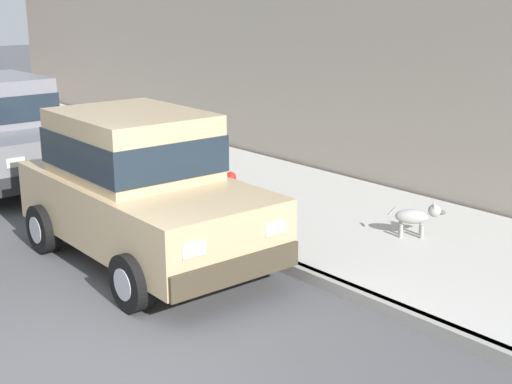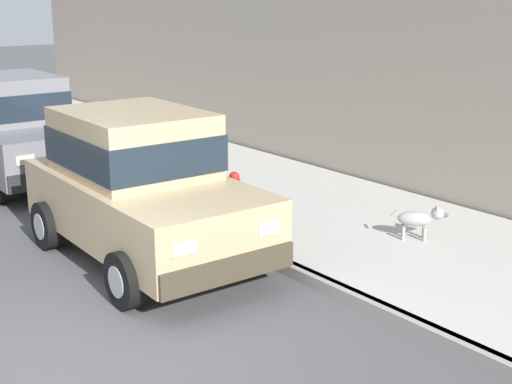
% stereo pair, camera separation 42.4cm
% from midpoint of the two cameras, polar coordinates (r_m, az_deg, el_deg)
% --- Properties ---
extents(ground_plane, '(80.00, 80.00, 0.00)m').
position_cam_midpoint_polar(ground_plane, '(6.76, -14.47, -13.87)').
color(ground_plane, '#4C4C4F').
extents(curb, '(0.16, 64.00, 0.14)m').
position_cam_midpoint_polar(curb, '(8.34, 6.14, -7.03)').
color(curb, gray).
rests_on(curb, ground).
extents(sidewalk, '(3.60, 64.00, 0.14)m').
position_cam_midpoint_polar(sidewalk, '(9.60, 13.94, -4.30)').
color(sidewalk, '#B7B5AD').
rests_on(sidewalk, ground).
extents(car_tan_hatchback, '(2.03, 3.84, 1.88)m').
position_cam_midpoint_polar(car_tan_hatchback, '(8.95, -7.94, 0.64)').
color(car_tan_hatchback, tan).
rests_on(car_tan_hatchback, ground).
extents(car_grey_hatchback, '(1.96, 3.80, 1.88)m').
position_cam_midpoint_polar(car_grey_hatchback, '(13.29, -18.04, 4.98)').
color(car_grey_hatchback, slate).
rests_on(car_grey_hatchback, ground).
extents(dog_grey, '(0.55, 0.59, 0.49)m').
position_cam_midpoint_polar(dog_grey, '(9.59, 14.27, -2.08)').
color(dog_grey, '#999691').
rests_on(dog_grey, sidewalk).
extents(fire_hydrant, '(0.34, 0.24, 0.72)m').
position_cam_midpoint_polar(fire_hydrant, '(10.03, -0.53, -0.50)').
color(fire_hydrant, red).
rests_on(fire_hydrant, sidewalk).
extents(building_facade, '(0.50, 20.00, 4.55)m').
position_cam_midpoint_polar(building_facade, '(14.87, 0.92, 11.87)').
color(building_facade, '#9E9384').
rests_on(building_facade, ground).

